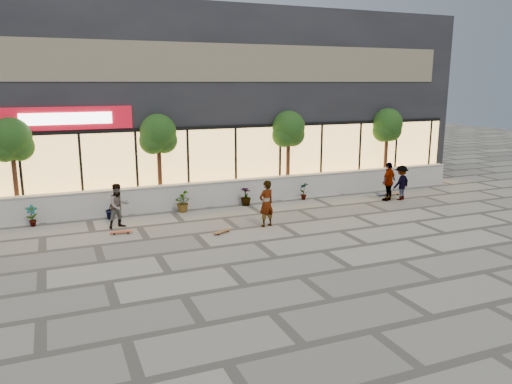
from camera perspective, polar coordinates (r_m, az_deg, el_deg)
name	(u,v)px	position (r m, az deg, el deg)	size (l,w,h in m)	color
ground	(323,251)	(15.89, 7.71, -6.69)	(80.00, 80.00, 0.00)	#9E9888
planter_wall	(243,191)	(21.85, -1.45, 0.14)	(22.00, 0.42, 1.04)	silver
retail_building	(205,100)	(26.57, -5.81, 10.37)	(24.00, 9.17, 8.50)	black
shrub_a	(32,216)	(19.99, -24.24, -2.49)	(0.43, 0.29, 0.81)	#1A3E13
shrub_b	(111,209)	(20.07, -16.25, -1.83)	(0.45, 0.36, 0.81)	#1A3E13
shrub_c	(182,202)	(20.52, -8.47, -1.14)	(0.73, 0.63, 0.81)	#1A3E13
shrub_d	(246,196)	(21.34, -1.17, -0.48)	(0.45, 0.45, 0.81)	#1A3E13
shrub_e	(304,191)	(22.48, 5.50, 0.13)	(0.43, 0.29, 0.81)	#1A3E13
tree_west	(11,142)	(20.81, -26.17, 5.12)	(1.60, 1.50, 3.92)	#4B2A1A
tree_midwest	(158,136)	(21.17, -11.11, 6.26)	(1.60, 1.50, 3.92)	#4B2A1A
tree_mideast	(288,131)	(23.10, 3.73, 6.97)	(1.60, 1.50, 3.92)	#4B2A1A
tree_east	(387,127)	(25.99, 14.78, 7.19)	(1.60, 1.50, 3.92)	#4B2A1A
skater_center	(266,204)	(18.15, 1.19, -1.32)	(0.63, 0.41, 1.72)	white
skater_left	(119,206)	(18.67, -15.43, -1.53)	(0.79, 0.62, 1.63)	#877457
skater_right_near	(389,182)	(22.91, 14.93, 1.16)	(1.01, 0.42, 1.73)	silver
skater_right_far	(401,183)	(23.24, 16.25, 1.03)	(1.01, 0.58, 1.56)	maroon
skateboard_center	(222,231)	(17.52, -3.93, -4.51)	(0.76, 0.52, 0.09)	brown
skateboard_left	(121,232)	(18.07, -15.16, -4.41)	(0.78, 0.29, 0.09)	#DB4629
skateboard_right_near	(393,193)	(24.20, 15.37, -0.17)	(0.85, 0.35, 0.10)	brown
skateboard_right_far	(383,194)	(23.98, 14.33, -0.25)	(0.73, 0.28, 0.09)	#494A87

